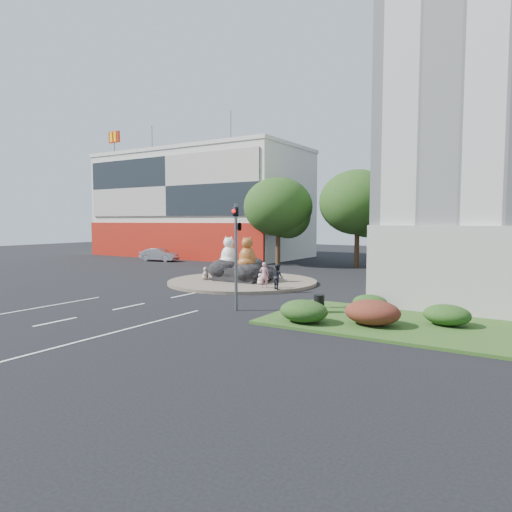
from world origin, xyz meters
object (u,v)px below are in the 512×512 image
Objects in this scene: litter_bin at (319,304)px; pedestrian_pink at (264,275)px; cat_white at (229,251)px; kitten_calico at (205,273)px; parked_car at (159,255)px; pedestrian_dark at (278,277)px; cat_tabby at (247,252)px; kitten_white at (260,279)px.

pedestrian_pink is at bearing 140.48° from litter_bin.
cat_white is 2.18m from kitten_calico.
parked_car is at bearing -49.92° from pedestrian_pink.
kitten_calico is 6.48m from pedestrian_dark.
cat_white reaches higher than pedestrian_dark.
parked_car is (-17.42, 9.84, -1.49)m from cat_tabby.
pedestrian_dark is at bearing 135.78° from litter_bin.
kitten_white is at bearing 1.73° from pedestrian_dark.
cat_tabby is 20.06m from parked_car.
parked_car is (-14.37, 10.40, 0.02)m from kitten_calico.
cat_tabby is 2.21m from kitten_white.
pedestrian_pink reaches higher than pedestrian_dark.
pedestrian_dark is at bearing 37.36° from kitten_calico.
parked_car is (-20.72, 11.65, -0.28)m from pedestrian_dark.
pedestrian_dark is 6.58m from litter_bin.
cat_white is at bearing 145.35° from litter_bin.
kitten_white is 21.54m from parked_car.
litter_bin is (5.70, -4.70, -0.45)m from pedestrian_pink.
litter_bin is (9.76, -6.74, -1.63)m from cat_white.
litter_bin is (8.01, -6.38, -1.64)m from cat_tabby.
kitten_white is 0.49× the size of pedestrian_dark.
cat_tabby is at bearing -55.69° from pedestrian_pink.
pedestrian_dark is (3.30, -1.80, -1.21)m from cat_tabby.
pedestrian_pink is at bearing -35.62° from cat_white.
pedestrian_pink is (0.90, -1.04, 0.40)m from kitten_white.
pedestrian_pink is 7.40m from litter_bin.
parked_car reaches higher than kitten_white.
pedestrian_pink is (5.36, -1.12, 0.31)m from kitten_calico.
cat_tabby is at bearing 4.67° from pedestrian_dark.
litter_bin is at bearing -43.56° from cat_white.
cat_tabby is at bearing 58.86° from kitten_calico.
pedestrian_dark reaches higher than kitten_calico.
cat_tabby reaches higher than pedestrian_dark.
pedestrian_dark is (1.90, -1.17, 0.38)m from kitten_white.
cat_tabby is 1.41× the size of pedestrian_dark.
cat_tabby is at bearing -130.47° from parked_car.
litter_bin is (11.06, -5.82, -0.14)m from kitten_calico.
kitten_white is 0.48× the size of pedestrian_pink.
pedestrian_dark is 0.37× the size of parked_car.
parked_car is (-15.67, 9.48, -1.47)m from cat_white.
cat_tabby is 1.38× the size of pedestrian_pink.
cat_tabby is at bearing 141.44° from litter_bin.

